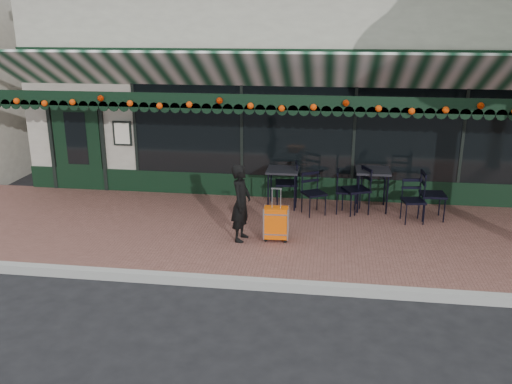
# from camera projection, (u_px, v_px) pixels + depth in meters

# --- Properties ---
(ground) EXTENTS (80.00, 80.00, 0.00)m
(ground) POSITION_uv_depth(u_px,v_px,m) (264.00, 286.00, 8.31)
(ground) COLOR black
(ground) RESTS_ON ground
(sidewalk) EXTENTS (18.00, 4.00, 0.15)m
(sidewalk) POSITION_uv_depth(u_px,v_px,m) (278.00, 234.00, 10.17)
(sidewalk) COLOR brown
(sidewalk) RESTS_ON ground
(curb) EXTENTS (18.00, 0.16, 0.15)m
(curb) POSITION_uv_depth(u_px,v_px,m) (264.00, 284.00, 8.21)
(curb) COLOR #9E9E99
(curb) RESTS_ON ground
(restaurant_building) EXTENTS (12.00, 9.60, 4.50)m
(restaurant_building) POSITION_uv_depth(u_px,v_px,m) (300.00, 82.00, 15.02)
(restaurant_building) COLOR gray
(restaurant_building) RESTS_ON ground
(woman) EXTENTS (0.40, 0.55, 1.38)m
(woman) POSITION_uv_depth(u_px,v_px,m) (241.00, 203.00, 9.50)
(woman) COLOR black
(woman) RESTS_ON sidewalk
(suitcase) EXTENTS (0.43, 0.25, 0.97)m
(suitcase) POSITION_uv_depth(u_px,v_px,m) (276.00, 223.00, 9.57)
(suitcase) COLOR #E95607
(suitcase) RESTS_ON sidewalk
(cafe_table_a) EXTENTS (0.69, 0.69, 0.85)m
(cafe_table_a) POSITION_uv_depth(u_px,v_px,m) (373.00, 174.00, 11.06)
(cafe_table_a) COLOR black
(cafe_table_a) RESTS_ON sidewalk
(cafe_table_b) EXTENTS (0.65, 0.65, 0.81)m
(cafe_table_b) POSITION_uv_depth(u_px,v_px,m) (283.00, 173.00, 11.25)
(cafe_table_b) COLOR black
(cafe_table_b) RESTS_ON sidewalk
(chair_a_left) EXTENTS (0.64, 0.64, 0.97)m
(chair_a_left) POSITION_uv_depth(u_px,v_px,m) (356.00, 190.00, 10.92)
(chair_a_left) COLOR black
(chair_a_left) RESTS_ON sidewalk
(chair_a_right) EXTENTS (0.51, 0.51, 0.97)m
(chair_a_right) POSITION_uv_depth(u_px,v_px,m) (433.00, 195.00, 10.59)
(chair_a_right) COLOR black
(chair_a_right) RESTS_ON sidewalk
(chair_a_front) EXTENTS (0.48, 0.48, 0.84)m
(chair_a_front) POSITION_uv_depth(u_px,v_px,m) (413.00, 201.00, 10.43)
(chair_a_front) COLOR black
(chair_a_front) RESTS_ON sidewalk
(chair_b_left) EXTENTS (0.53, 0.53, 0.95)m
(chair_b_left) POSITION_uv_depth(u_px,v_px,m) (286.00, 183.00, 11.40)
(chair_b_left) COLOR black
(chair_b_left) RESTS_ON sidewalk
(chair_b_right) EXTENTS (0.46, 0.46, 0.90)m
(chair_b_right) POSITION_uv_depth(u_px,v_px,m) (347.00, 191.00, 10.96)
(chair_b_right) COLOR black
(chair_b_right) RESTS_ON sidewalk
(chair_b_front) EXTENTS (0.58, 0.58, 0.86)m
(chair_b_front) POSITION_uv_depth(u_px,v_px,m) (314.00, 194.00, 10.87)
(chair_b_front) COLOR black
(chair_b_front) RESTS_ON sidewalk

